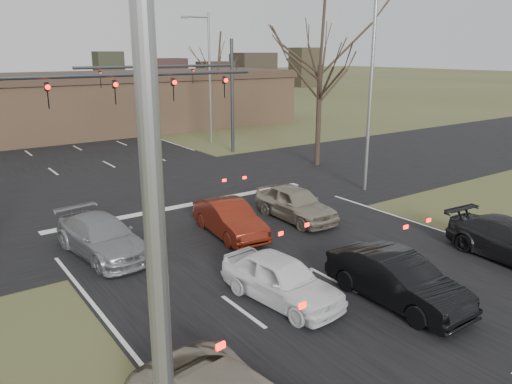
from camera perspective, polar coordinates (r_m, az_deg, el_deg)
ground at (r=14.80m, az=17.07°, el=-13.81°), size 360.00×360.00×0.00m
road_main at (r=68.76m, az=-26.54°, el=8.19°), size 14.00×300.00×0.02m
road_cross at (r=25.91m, az=-9.86°, el=-0.42°), size 200.00×14.00×0.02m
building at (r=47.48m, az=-20.08°, el=9.43°), size 42.40×10.40×5.30m
mast_arm_near at (r=21.35m, az=-21.01°, el=9.20°), size 12.12×0.24×8.00m
mast_arm_far at (r=34.91m, az=-6.74°, el=12.19°), size 11.12×0.24×8.00m
streetlight_left at (r=4.26m, az=-9.18°, el=-5.82°), size 2.34×0.25×10.00m
streetlight_right_near at (r=26.19m, az=12.75°, el=12.01°), size 2.34×0.25×10.00m
streetlight_right_far at (r=39.90m, az=-5.55°, el=13.48°), size 2.34×0.25×10.00m
tree_right_near at (r=31.98m, az=7.53°, el=18.81°), size 6.90×6.90×11.50m
tree_right_far at (r=49.64m, az=-4.48°, el=15.52°), size 5.40×5.40×9.00m
car_white_sedan at (r=14.88m, az=2.90°, el=-9.88°), size 2.15×4.28×1.40m
car_black_hatch at (r=15.30m, az=15.82°, el=-9.57°), size 1.61×4.51×1.48m
car_grey_ahead at (r=18.89m, az=-17.18°, el=-4.89°), size 2.52×5.00×1.39m
car_red_ahead at (r=19.96m, az=-3.03°, el=-3.08°), size 1.88×4.34×1.39m
car_silver_ahead at (r=21.87m, az=4.51°, el=-1.27°), size 1.84×4.39×1.48m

